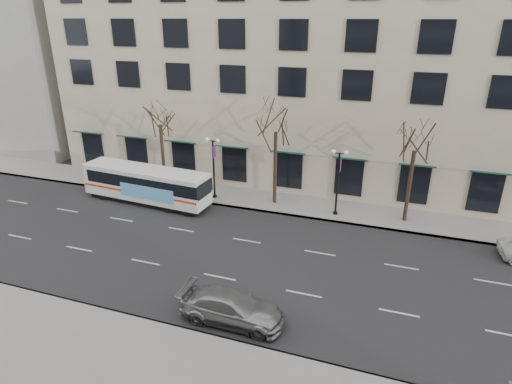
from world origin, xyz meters
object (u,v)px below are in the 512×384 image
at_px(tree_far_left, 159,113).
at_px(tree_far_right, 416,137).
at_px(lamp_post_left, 214,165).
at_px(lamp_post_right, 338,179).
at_px(tree_far_mid, 276,120).
at_px(silver_car, 232,308).
at_px(city_bus, 147,184).

distance_m(tree_far_left, tree_far_right, 20.00).
height_order(lamp_post_left, lamp_post_right, same).
distance_m(lamp_post_left, lamp_post_right, 10.00).
distance_m(tree_far_mid, silver_car, 15.81).
relative_size(tree_far_mid, silver_car, 1.62).
bearing_deg(tree_far_right, tree_far_mid, 180.00).
xyz_separation_m(tree_far_mid, tree_far_right, (10.00, -0.00, -0.48)).
bearing_deg(lamp_post_left, silver_car, -62.69).
bearing_deg(tree_far_right, tree_far_left, 180.00).
distance_m(tree_far_mid, lamp_post_left, 6.40).
height_order(lamp_post_right, city_bus, lamp_post_right).
height_order(city_bus, silver_car, city_bus).
distance_m(lamp_post_right, silver_car, 14.27).
relative_size(tree_far_mid, tree_far_right, 1.06).
distance_m(tree_far_left, lamp_post_left, 6.29).
bearing_deg(tree_far_mid, lamp_post_right, -6.83).
relative_size(tree_far_left, city_bus, 0.76).
bearing_deg(lamp_post_left, tree_far_right, 2.29).
height_order(tree_far_mid, city_bus, tree_far_mid).
bearing_deg(silver_car, tree_far_left, 39.94).
bearing_deg(lamp_post_right, silver_car, -101.74).
distance_m(lamp_post_right, city_bus, 15.10).
bearing_deg(tree_far_left, lamp_post_left, -6.83).
relative_size(tree_far_right, silver_car, 1.53).
xyz_separation_m(tree_far_mid, silver_car, (2.14, -14.41, -6.14)).
bearing_deg(tree_far_mid, tree_far_left, -180.00).
distance_m(tree_far_left, lamp_post_right, 15.48).
bearing_deg(tree_far_mid, silver_car, -81.56).
xyz_separation_m(tree_far_right, city_bus, (-19.84, -3.01, -4.82)).
bearing_deg(tree_far_right, lamp_post_right, -173.15).
distance_m(tree_far_left, silver_car, 19.75).
bearing_deg(lamp_post_left, tree_far_left, 173.17).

